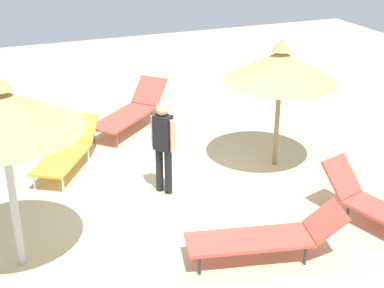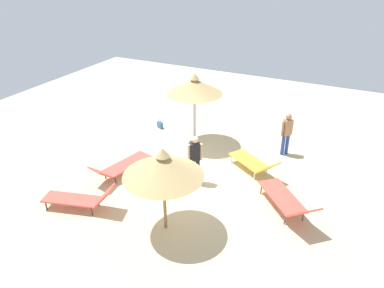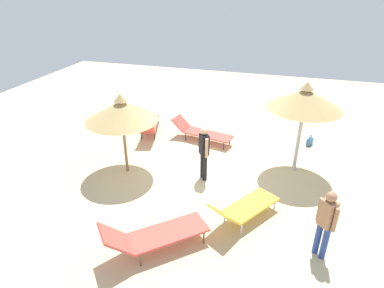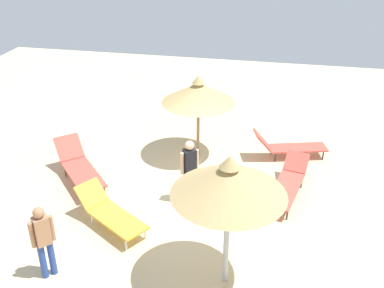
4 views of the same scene
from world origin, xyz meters
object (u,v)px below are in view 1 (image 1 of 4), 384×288
parasol_umbrella_center (281,66)px  parasol_umbrella_near_left (0,111)px  lounge_chair_far_right (67,150)px  lounge_chair_near_right (380,206)px  lounge_chair_edge (131,110)px  person_standing_far_left (163,142)px  lounge_chair_front (267,236)px

parasol_umbrella_center → parasol_umbrella_near_left: size_ratio=0.88×
lounge_chair_far_right → lounge_chair_near_right: lounge_chair_near_right is taller
parasol_umbrella_center → lounge_chair_near_right: parasol_umbrella_center is taller
lounge_chair_edge → parasol_umbrella_near_left: bearing=-123.5°
parasol_umbrella_near_left → person_standing_far_left: size_ratio=1.69×
parasol_umbrella_near_left → lounge_chair_near_right: parasol_umbrella_near_left is taller
lounge_chair_far_right → lounge_chair_front: (2.12, -3.94, -0.03)m
lounge_chair_front → lounge_chair_edge: (-0.43, 5.44, 0.08)m
lounge_chair_front → parasol_umbrella_near_left: bearing=160.8°
lounge_chair_front → person_standing_far_left: bearing=106.8°
lounge_chair_near_right → lounge_chair_edge: lounge_chair_edge is taller
parasol_umbrella_near_left → lounge_chair_front: (3.27, -1.14, -1.93)m
lounge_chair_far_right → person_standing_far_left: person_standing_far_left is taller
lounge_chair_far_right → lounge_chair_front: bearing=-61.8°
lounge_chair_front → lounge_chair_edge: bearing=94.5°
parasol_umbrella_near_left → lounge_chair_far_right: bearing=67.6°
lounge_chair_near_right → person_standing_far_left: person_standing_far_left is taller
person_standing_far_left → parasol_umbrella_center: bearing=6.0°
lounge_chair_far_right → person_standing_far_left: size_ratio=1.20×
parasol_umbrella_near_left → lounge_chair_near_right: 5.71m
parasol_umbrella_near_left → lounge_chair_near_right: size_ratio=1.26×
parasol_umbrella_center → lounge_chair_near_right: size_ratio=1.11×
parasol_umbrella_center → lounge_chair_front: bearing=-121.7°
lounge_chair_edge → person_standing_far_left: size_ratio=1.30×
parasol_umbrella_near_left → lounge_chair_front: bearing=-19.2°
lounge_chair_edge → lounge_chair_front: bearing=-85.5°
parasol_umbrella_near_left → person_standing_far_left: parasol_umbrella_near_left is taller
parasol_umbrella_center → parasol_umbrella_near_left: parasol_umbrella_near_left is taller
lounge_chair_front → lounge_chair_edge: lounge_chair_edge is taller
parasol_umbrella_near_left → lounge_chair_front: 3.97m
parasol_umbrella_center → lounge_chair_front: 3.48m
parasol_umbrella_near_left → lounge_chair_edge: parasol_umbrella_near_left is taller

